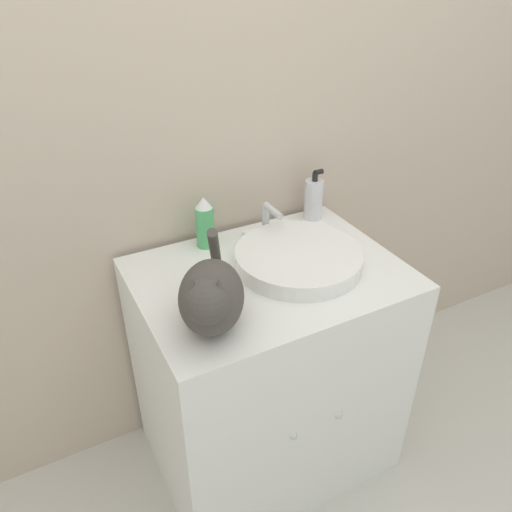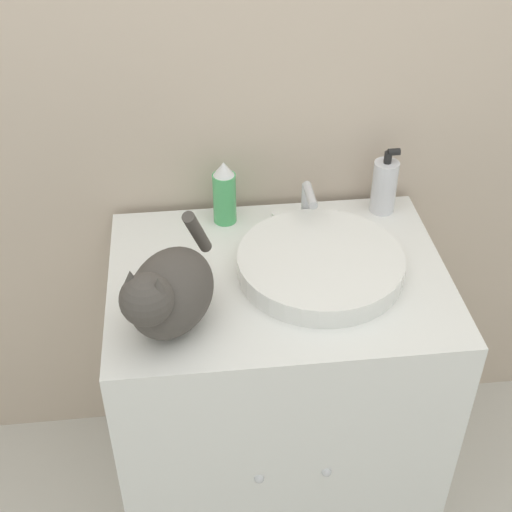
{
  "view_description": "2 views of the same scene",
  "coord_description": "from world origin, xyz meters",
  "views": [
    {
      "loc": [
        -0.61,
        -0.79,
        1.65
      ],
      "look_at": [
        -0.05,
        0.29,
        0.89
      ],
      "focal_mm": 35.0,
      "sensor_mm": 36.0,
      "label": 1
    },
    {
      "loc": [
        -0.2,
        -0.99,
        1.87
      ],
      "look_at": [
        -0.06,
        0.24,
        0.91
      ],
      "focal_mm": 50.0,
      "sensor_mm": 36.0,
      "label": 2
    }
  ],
  "objects": [
    {
      "name": "cat",
      "position": [
        -0.25,
        0.14,
        0.91
      ],
      "size": [
        0.25,
        0.33,
        0.22
      ],
      "rotation": [
        0.0,
        0.0,
        -2.06
      ],
      "color": "#47423D",
      "rests_on": "vanity_cabinet"
    },
    {
      "name": "spray_bottle",
      "position": [
        -0.11,
        0.53,
        0.9
      ],
      "size": [
        0.06,
        0.06,
        0.17
      ],
      "color": "#4CB266",
      "rests_on": "vanity_cabinet"
    },
    {
      "name": "faucet",
      "position": [
        0.1,
        0.49,
        0.87
      ],
      "size": [
        0.17,
        0.11,
        0.12
      ],
      "color": "silver",
      "rests_on": "vanity_cabinet"
    },
    {
      "name": "vanity_cabinet",
      "position": [
        0.0,
        0.29,
        0.41
      ],
      "size": [
        0.8,
        0.6,
        0.81
      ],
      "color": "white",
      "rests_on": "ground_plane"
    },
    {
      "name": "wall_back",
      "position": [
        0.0,
        0.63,
        1.25
      ],
      "size": [
        6.0,
        0.05,
        2.5
      ],
      "color": "#C6B29E",
      "rests_on": "ground_plane"
    },
    {
      "name": "sink_basin",
      "position": [
        0.1,
        0.29,
        0.84
      ],
      "size": [
        0.39,
        0.39,
        0.05
      ],
      "color": "white",
      "rests_on": "vanity_cabinet"
    },
    {
      "name": "soap_bottle",
      "position": [
        0.31,
        0.53,
        0.89
      ],
      "size": [
        0.06,
        0.06,
        0.18
      ],
      "color": "silver",
      "rests_on": "vanity_cabinet"
    }
  ]
}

